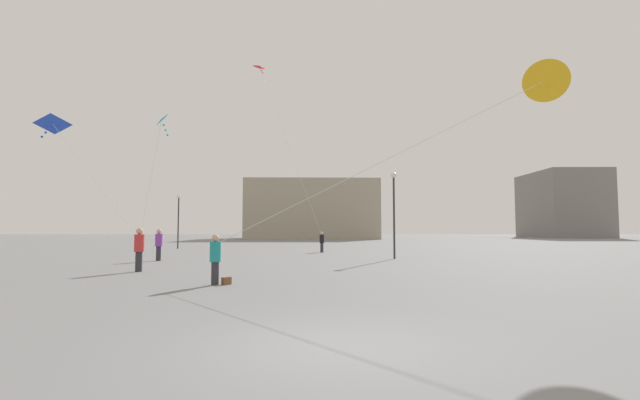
% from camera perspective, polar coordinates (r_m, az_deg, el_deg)
% --- Properties ---
extents(ground_plane, '(300.00, 300.00, 0.00)m').
position_cam_1_polar(ground_plane, '(7.05, 1.55, -18.53)').
color(ground_plane, slate).
extents(person_in_teal, '(0.35, 0.35, 1.63)m').
position_cam_1_polar(person_in_teal, '(14.77, -13.37, -7.20)').
color(person_in_teal, '#2D2D33').
rests_on(person_in_teal, ground_plane).
extents(person_in_purple, '(0.39, 0.39, 1.81)m').
position_cam_1_polar(person_in_purple, '(26.85, -20.11, -5.28)').
color(person_in_purple, '#2D2D33').
rests_on(person_in_purple, ground_plane).
extents(person_in_black, '(0.35, 0.35, 1.59)m').
position_cam_1_polar(person_in_black, '(34.33, 0.24, -5.33)').
color(person_in_black, '#2D2D33').
rests_on(person_in_black, ground_plane).
extents(person_in_red, '(0.40, 0.40, 1.85)m').
position_cam_1_polar(person_in_red, '(20.31, -22.32, -5.71)').
color(person_in_red, '#2D2D33').
rests_on(person_in_red, ground_plane).
extents(kite_cyan_delta, '(0.86, 1.83, 5.83)m').
position_cam_1_polar(kite_cyan_delta, '(21.97, -19.83, 9.41)').
color(kite_cyan_delta, '#1EB2C6').
extents(kite_crimson_diamond, '(5.94, 2.30, 14.36)m').
position_cam_1_polar(kite_crimson_diamond, '(38.57, -7.79, 16.50)').
color(kite_crimson_diamond, red).
extents(kite_cobalt_delta, '(4.72, 0.82, 5.43)m').
position_cam_1_polar(kite_cobalt_delta, '(22.90, -31.13, 8.17)').
color(kite_cobalt_delta, blue).
extents(kite_amber_diamond, '(11.24, 1.69, 5.75)m').
position_cam_1_polar(kite_amber_diamond, '(15.86, 26.99, 13.53)').
color(kite_amber_diamond, yellow).
extents(building_left_hall, '(24.21, 18.23, 10.76)m').
position_cam_1_polar(building_left_hall, '(85.21, -1.05, -1.37)').
color(building_left_hall, '#A39984').
rests_on(building_left_hall, ground_plane).
extents(building_centre_hall, '(12.92, 18.28, 14.04)m').
position_cam_1_polar(building_centre_hall, '(108.82, 28.75, -0.57)').
color(building_centre_hall, gray).
rests_on(building_centre_hall, ground_plane).
extents(lamppost_east, '(0.36, 0.36, 5.27)m').
position_cam_1_polar(lamppost_east, '(27.25, 9.52, -0.13)').
color(lamppost_east, '#2D2D30').
rests_on(lamppost_east, ground_plane).
extents(lamppost_west, '(0.36, 0.36, 5.01)m').
position_cam_1_polar(lamppost_west, '(43.15, -17.81, -1.53)').
color(lamppost_west, '#2D2D30').
rests_on(lamppost_west, ground_plane).
extents(handbag_beside_flyer, '(0.31, 0.34, 0.24)m').
position_cam_1_polar(handbag_beside_flyer, '(14.86, -11.99, -10.18)').
color(handbag_beside_flyer, brown).
rests_on(handbag_beside_flyer, ground_plane).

